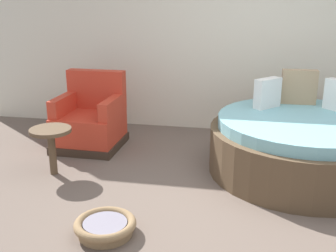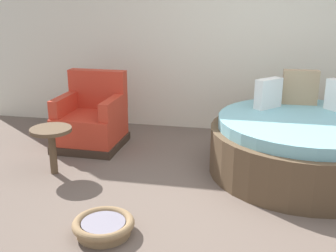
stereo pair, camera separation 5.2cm
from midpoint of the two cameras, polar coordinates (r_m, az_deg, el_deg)
The scene contains 6 objects.
ground_plane at distance 3.95m, azimuth 9.27°, elevation -10.97°, with size 8.00×8.00×0.02m, color #66564C.
back_wall at distance 5.81m, azimuth 11.16°, elevation 13.76°, with size 8.00×0.12×3.00m, color silver.
round_daybed at distance 4.70m, azimuth 18.44°, elevation -2.57°, with size 1.99×1.99×1.03m.
red_armchair at distance 5.35m, azimuth -10.26°, elevation 0.72°, with size 0.82×0.82×0.94m.
pet_basket at distance 3.49m, azimuth -8.49°, elevation -13.54°, with size 0.51×0.51×0.13m.
side_table at distance 4.56m, azimuth -15.55°, elevation -1.40°, with size 0.44×0.44×0.52m.
Camera 2 is at (0.10, -3.46, 1.87)m, focal length 43.99 mm.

